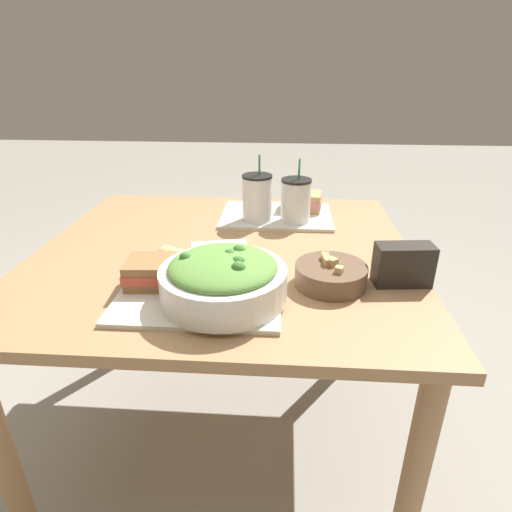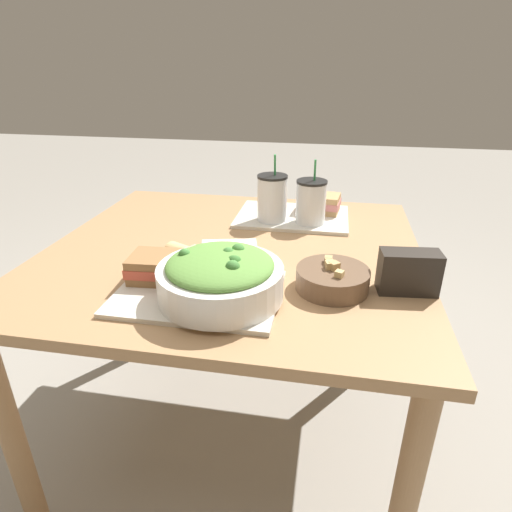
{
  "view_description": "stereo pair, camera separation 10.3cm",
  "coord_description": "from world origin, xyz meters",
  "px_view_note": "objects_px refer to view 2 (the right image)",
  "views": [
    {
      "loc": [
        0.18,
        -1.16,
        1.27
      ],
      "look_at": [
        0.11,
        -0.23,
        0.84
      ],
      "focal_mm": 30.0,
      "sensor_mm": 36.0,
      "label": 1
    },
    {
      "loc": [
        0.28,
        -1.15,
        1.27
      ],
      "look_at": [
        0.11,
        -0.23,
        0.84
      ],
      "focal_mm": 30.0,
      "sensor_mm": 36.0,
      "label": 2
    }
  ],
  "objects_px": {
    "sandwich_near": "(157,267)",
    "baguette_near": "(193,260)",
    "sandwich_far": "(320,203)",
    "drink_cup_dark": "(272,200)",
    "soup_bowl": "(332,278)",
    "chip_bag": "(409,272)",
    "drink_cup_red": "(311,203)",
    "napkin_folded": "(229,247)",
    "salad_bowl": "(221,276)"
  },
  "relations": [
    {
      "from": "salad_bowl",
      "to": "napkin_folded",
      "type": "bearing_deg",
      "value": 100.19
    },
    {
      "from": "napkin_folded",
      "to": "drink_cup_red",
      "type": "bearing_deg",
      "value": 45.2
    },
    {
      "from": "baguette_near",
      "to": "sandwich_near",
      "type": "bearing_deg",
      "value": 157.2
    },
    {
      "from": "sandwich_far",
      "to": "napkin_folded",
      "type": "bearing_deg",
      "value": -118.63
    },
    {
      "from": "soup_bowl",
      "to": "sandwich_far",
      "type": "bearing_deg",
      "value": 95.95
    },
    {
      "from": "sandwich_far",
      "to": "chip_bag",
      "type": "relative_size",
      "value": 1.06
    },
    {
      "from": "baguette_near",
      "to": "sandwich_far",
      "type": "distance_m",
      "value": 0.62
    },
    {
      "from": "napkin_folded",
      "to": "chip_bag",
      "type": "bearing_deg",
      "value": -20.57
    },
    {
      "from": "salad_bowl",
      "to": "baguette_near",
      "type": "relative_size",
      "value": 1.71
    },
    {
      "from": "sandwich_near",
      "to": "baguette_near",
      "type": "distance_m",
      "value": 0.1
    },
    {
      "from": "sandwich_far",
      "to": "drink_cup_red",
      "type": "height_order",
      "value": "drink_cup_red"
    },
    {
      "from": "baguette_near",
      "to": "chip_bag",
      "type": "height_order",
      "value": "chip_bag"
    },
    {
      "from": "sandwich_near",
      "to": "baguette_near",
      "type": "bearing_deg",
      "value": 36.65
    },
    {
      "from": "sandwich_near",
      "to": "salad_bowl",
      "type": "bearing_deg",
      "value": -21.65
    },
    {
      "from": "drink_cup_dark",
      "to": "drink_cup_red",
      "type": "distance_m",
      "value": 0.13
    },
    {
      "from": "soup_bowl",
      "to": "chip_bag",
      "type": "distance_m",
      "value": 0.18
    },
    {
      "from": "drink_cup_dark",
      "to": "napkin_folded",
      "type": "height_order",
      "value": "drink_cup_dark"
    },
    {
      "from": "sandwich_far",
      "to": "sandwich_near",
      "type": "bearing_deg",
      "value": -115.06
    },
    {
      "from": "sandwich_far",
      "to": "baguette_near",
      "type": "bearing_deg",
      "value": -112.43
    },
    {
      "from": "soup_bowl",
      "to": "napkin_folded",
      "type": "xyz_separation_m",
      "value": [
        -0.31,
        0.2,
        -0.03
      ]
    },
    {
      "from": "drink_cup_dark",
      "to": "napkin_folded",
      "type": "distance_m",
      "value": 0.26
    },
    {
      "from": "soup_bowl",
      "to": "drink_cup_red",
      "type": "bearing_deg",
      "value": 100.93
    },
    {
      "from": "sandwich_far",
      "to": "drink_cup_red",
      "type": "xyz_separation_m",
      "value": [
        -0.03,
        -0.12,
        0.04
      ]
    },
    {
      "from": "salad_bowl",
      "to": "sandwich_far",
      "type": "xyz_separation_m",
      "value": [
        0.2,
        0.66,
        -0.02
      ]
    },
    {
      "from": "baguette_near",
      "to": "napkin_folded",
      "type": "distance_m",
      "value": 0.2
    },
    {
      "from": "sandwich_far",
      "to": "chip_bag",
      "type": "height_order",
      "value": "chip_bag"
    },
    {
      "from": "drink_cup_red",
      "to": "chip_bag",
      "type": "xyz_separation_m",
      "value": [
        0.26,
        -0.41,
        -0.03
      ]
    },
    {
      "from": "drink_cup_dark",
      "to": "soup_bowl",
      "type": "bearing_deg",
      "value": -63.63
    },
    {
      "from": "sandwich_near",
      "to": "chip_bag",
      "type": "relative_size",
      "value": 0.97
    },
    {
      "from": "sandwich_near",
      "to": "drink_cup_red",
      "type": "height_order",
      "value": "drink_cup_red"
    },
    {
      "from": "sandwich_near",
      "to": "napkin_folded",
      "type": "bearing_deg",
      "value": 59.39
    },
    {
      "from": "salad_bowl",
      "to": "sandwich_near",
      "type": "distance_m",
      "value": 0.19
    },
    {
      "from": "drink_cup_dark",
      "to": "drink_cup_red",
      "type": "bearing_deg",
      "value": 0.0
    },
    {
      "from": "sandwich_near",
      "to": "napkin_folded",
      "type": "distance_m",
      "value": 0.28
    },
    {
      "from": "baguette_near",
      "to": "drink_cup_red",
      "type": "bearing_deg",
      "value": -7.29
    },
    {
      "from": "salad_bowl",
      "to": "drink_cup_dark",
      "type": "relative_size",
      "value": 1.29
    },
    {
      "from": "chip_bag",
      "to": "salad_bowl",
      "type": "bearing_deg",
      "value": -169.96
    },
    {
      "from": "soup_bowl",
      "to": "baguette_near",
      "type": "distance_m",
      "value": 0.36
    },
    {
      "from": "drink_cup_dark",
      "to": "sandwich_far",
      "type": "bearing_deg",
      "value": 37.89
    },
    {
      "from": "sandwich_far",
      "to": "drink_cup_red",
      "type": "relative_size",
      "value": 0.72
    },
    {
      "from": "sandwich_far",
      "to": "napkin_folded",
      "type": "height_order",
      "value": "sandwich_far"
    },
    {
      "from": "sandwich_near",
      "to": "drink_cup_dark",
      "type": "xyz_separation_m",
      "value": [
        0.22,
        0.48,
        0.04
      ]
    },
    {
      "from": "sandwich_near",
      "to": "drink_cup_red",
      "type": "relative_size",
      "value": 0.66
    },
    {
      "from": "sandwich_near",
      "to": "drink_cup_dark",
      "type": "bearing_deg",
      "value": 61.2
    },
    {
      "from": "soup_bowl",
      "to": "napkin_folded",
      "type": "height_order",
      "value": "soup_bowl"
    },
    {
      "from": "salad_bowl",
      "to": "drink_cup_dark",
      "type": "distance_m",
      "value": 0.54
    },
    {
      "from": "soup_bowl",
      "to": "sandwich_far",
      "type": "relative_size",
      "value": 1.16
    },
    {
      "from": "sandwich_far",
      "to": "drink_cup_dark",
      "type": "distance_m",
      "value": 0.2
    },
    {
      "from": "sandwich_far",
      "to": "drink_cup_dark",
      "type": "bearing_deg",
      "value": -134.93
    },
    {
      "from": "sandwich_near",
      "to": "sandwich_far",
      "type": "bearing_deg",
      "value": 53.85
    }
  ]
}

